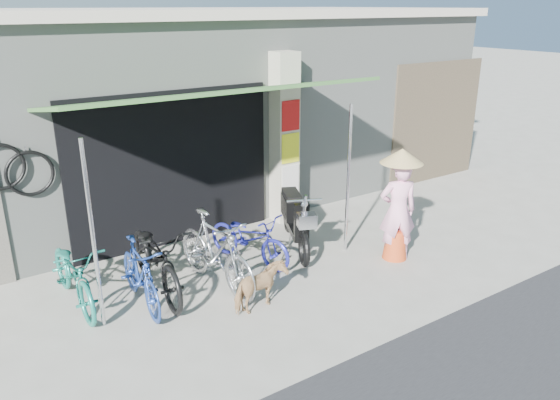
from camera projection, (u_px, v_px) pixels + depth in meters
ground at (331, 283)px, 7.75m from camera, size 80.00×80.00×0.00m
bicycle_shop at (176, 103)px, 11.10m from camera, size 12.30×5.30×3.66m
shop_pillar at (284, 139)px, 9.60m from camera, size 0.42×0.44×3.00m
awning at (214, 96)px, 7.69m from camera, size 4.60×1.88×2.72m
neighbour_right at (436, 122)px, 11.96m from camera, size 2.60×0.06×2.60m
bike_teal at (74, 274)px, 7.04m from camera, size 0.63×1.74×0.91m
bike_blue at (140, 275)px, 7.02m from camera, size 0.50×1.52×0.90m
bike_black at (156, 258)px, 7.36m from camera, size 0.80×1.99×1.02m
bike_silver at (216, 251)px, 7.48m from camera, size 0.69×1.84×1.08m
bike_navy at (249, 238)px, 8.26m from camera, size 0.99×1.63×0.81m
street_dog at (260, 288)px, 6.99m from camera, size 0.79×0.47×0.62m
moped at (295, 219)px, 8.77m from camera, size 0.93×1.76×1.06m
nun at (398, 206)px, 8.24m from camera, size 0.68×0.64×1.75m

